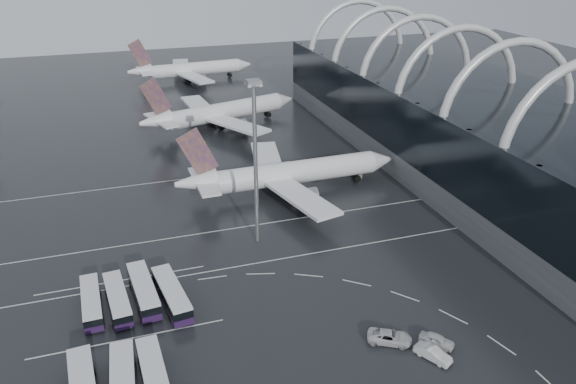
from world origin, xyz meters
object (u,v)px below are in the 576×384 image
object	(u,v)px
bus_row_near_a	(91,302)
gse_cart_belly_b	(316,175)
floodlight_mast	(255,144)
gse_cart_belly_e	(278,170)
van_curve_c	(433,354)
bus_row_far_b	(123,384)
van_curve_b	(437,340)
airliner_gate_c	(189,70)
gse_cart_belly_d	(357,176)
airliner_main	(286,174)
bus_row_far_c	(154,376)
van_curve_a	(390,337)
airliner_gate_b	(219,113)
bus_row_near_b	(118,299)
bus_row_near_d	(172,294)
bus_row_near_c	(144,290)

from	to	relation	value
bus_row_near_a	gse_cart_belly_b	size ratio (longest dim) A/B	5.90
floodlight_mast	gse_cart_belly_e	bearing A→B (deg)	66.02
gse_cart_belly_b	van_curve_c	bearing A→B (deg)	-96.46
bus_row_far_b	van_curve_b	bearing A→B (deg)	-92.98
airliner_gate_c	gse_cart_belly_d	size ratio (longest dim) A/B	24.78
airliner_main	van_curve_c	world-z (taller)	airliner_main
bus_row_far_c	van_curve_a	size ratio (longest dim) A/B	2.05
airliner_gate_c	gse_cart_belly_b	xyz separation A→B (m)	(12.84, -106.57, -3.83)
airliner_main	airliner_gate_c	xyz separation A→B (m)	(-3.43, 112.31, 0.02)
bus_row_near_a	bus_row_far_b	xyz separation A→B (m)	(3.63, -19.81, 0.17)
bus_row_near_a	gse_cart_belly_d	world-z (taller)	bus_row_near_a
airliner_gate_b	bus_row_far_b	world-z (taller)	airliner_gate_b
airliner_main	airliner_gate_b	size ratio (longest dim) A/B	1.02
bus_row_far_b	bus_row_far_c	size ratio (longest dim) A/B	1.04
airliner_gate_b	van_curve_a	distance (m)	104.92
bus_row_near_b	bus_row_far_c	size ratio (longest dim) A/B	0.98
gse_cart_belly_e	airliner_gate_b	bearing A→B (deg)	99.02
airliner_main	bus_row_far_b	size ratio (longest dim) A/B	3.77
bus_row_far_c	gse_cart_belly_e	world-z (taller)	bus_row_far_c
bus_row_near_d	floodlight_mast	size ratio (longest dim) A/B	0.44
gse_cart_belly_e	floodlight_mast	bearing A→B (deg)	-113.98
airliner_gate_b	van_curve_b	xyz separation A→B (m)	(8.69, -107.51, -3.64)
van_curve_c	gse_cart_belly_e	size ratio (longest dim) A/B	2.35
bus_row_near_c	bus_row_far_c	world-z (taller)	bus_row_near_c
airliner_main	gse_cart_belly_e	size ratio (longest dim) A/B	22.91
bus_row_far_b	gse_cart_belly_e	xyz separation A→B (m)	(40.67, 64.13, -1.22)
bus_row_near_c	van_curve_b	size ratio (longest dim) A/B	2.76
van_curve_c	van_curve_b	bearing A→B (deg)	19.80
bus_row_near_d	bus_row_far_c	distance (m)	18.01
bus_row_near_d	van_curve_b	size ratio (longest dim) A/B	2.77
bus_row_near_a	bus_row_near_d	bearing A→B (deg)	-102.12
bus_row_near_d	bus_row_near_b	bearing A→B (deg)	71.65
bus_row_far_c	gse_cart_belly_e	size ratio (longest dim) A/B	5.84
bus_row_near_a	van_curve_c	bearing A→B (deg)	-122.63
gse_cart_belly_d	gse_cart_belly_e	distance (m)	19.64
floodlight_mast	gse_cart_belly_d	bearing A→B (deg)	34.72
gse_cart_belly_d	gse_cart_belly_e	bearing A→B (deg)	150.29
bus_row_near_a	gse_cart_belly_d	xyz separation A→B (m)	(61.36, 34.58, -1.12)
airliner_gate_b	gse_cart_belly_b	xyz separation A→B (m)	(13.96, -45.19, -3.92)
bus_row_far_c	gse_cart_belly_e	xyz separation A→B (m)	(36.80, 63.85, -1.15)
bus_row_near_c	gse_cart_belly_e	size ratio (longest dim) A/B	6.12
airliner_gate_b	bus_row_far_c	size ratio (longest dim) A/B	3.86
van_curve_a	van_curve_b	distance (m)	6.69
airliner_gate_b	gse_cart_belly_b	bearing A→B (deg)	-89.55
bus_row_near_d	bus_row_far_b	xyz separation A→B (m)	(-8.47, -17.69, -0.00)
bus_row_far_c	floodlight_mast	world-z (taller)	floodlight_mast
airliner_main	bus_row_near_a	distance (m)	53.74
van_curve_b	bus_row_far_c	bearing A→B (deg)	131.93
gse_cart_belly_b	bus_row_near_d	bearing A→B (deg)	-134.60
bus_row_near_d	bus_row_near_c	bearing A→B (deg)	50.61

